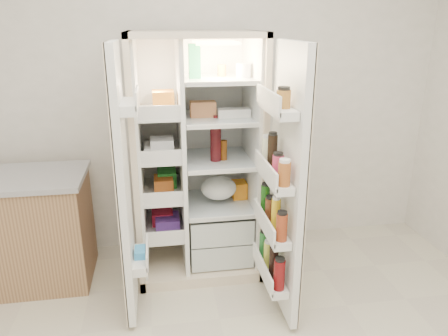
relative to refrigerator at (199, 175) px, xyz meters
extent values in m
cube|color=silver|center=(0.04, 0.35, 0.61)|extent=(4.00, 0.02, 2.70)
cube|color=beige|center=(-0.02, 0.28, 0.16)|extent=(0.92, 0.04, 1.80)
cube|color=beige|center=(-0.46, -0.05, 0.16)|extent=(0.04, 0.70, 1.80)
cube|color=beige|center=(0.42, -0.05, 0.16)|extent=(0.04, 0.70, 1.80)
cube|color=beige|center=(-0.02, -0.05, 1.04)|extent=(0.92, 0.70, 0.04)
cube|color=beige|center=(-0.02, -0.05, -0.70)|extent=(0.92, 0.70, 0.08)
cube|color=white|center=(-0.02, 0.25, 0.18)|extent=(0.84, 0.02, 1.68)
cube|color=white|center=(-0.43, -0.05, 0.18)|extent=(0.02, 0.62, 1.68)
cube|color=white|center=(0.39, -0.05, 0.18)|extent=(0.02, 0.62, 1.68)
cube|color=white|center=(-0.13, -0.05, 0.18)|extent=(0.03, 0.62, 1.68)
cube|color=silver|center=(0.14, -0.07, -0.56)|extent=(0.47, 0.52, 0.19)
cube|color=silver|center=(0.14, -0.07, -0.36)|extent=(0.47, 0.52, 0.19)
cube|color=#FFD18C|center=(0.14, 0.00, 0.98)|extent=(0.30, 0.30, 0.02)
cube|color=silver|center=(-0.28, -0.05, -0.39)|extent=(0.28, 0.58, 0.02)
cube|color=silver|center=(-0.28, -0.05, -0.09)|extent=(0.28, 0.58, 0.02)
cube|color=silver|center=(-0.28, -0.05, 0.21)|extent=(0.28, 0.58, 0.02)
cube|color=silver|center=(-0.28, -0.05, 0.51)|extent=(0.28, 0.58, 0.02)
cube|color=white|center=(0.14, -0.05, -0.22)|extent=(0.49, 0.58, 0.01)
cube|color=white|center=(0.14, -0.05, 0.14)|extent=(0.49, 0.58, 0.01)
cube|color=white|center=(0.14, -0.05, 0.46)|extent=(0.49, 0.58, 0.02)
cube|color=white|center=(0.14, -0.05, 0.74)|extent=(0.49, 0.58, 0.02)
cube|color=red|center=(-0.28, -0.05, -0.33)|extent=(0.16, 0.20, 0.10)
cube|color=green|center=(-0.28, -0.05, -0.02)|extent=(0.14, 0.18, 0.12)
cube|color=silver|center=(-0.28, -0.05, 0.25)|extent=(0.20, 0.22, 0.07)
cube|color=#C37420|center=(-0.28, -0.05, 0.59)|extent=(0.15, 0.16, 0.14)
cube|color=#603399|center=(-0.28, -0.05, -0.34)|extent=(0.18, 0.20, 0.09)
cube|color=#C86223|center=(-0.28, -0.05, -0.03)|extent=(0.14, 0.18, 0.10)
cube|color=white|center=(-0.28, -0.05, 0.28)|extent=(0.16, 0.16, 0.12)
sphere|color=orange|center=(0.01, -0.15, -0.62)|extent=(0.07, 0.07, 0.07)
sphere|color=orange|center=(0.10, -0.11, -0.62)|extent=(0.07, 0.07, 0.07)
sphere|color=orange|center=(0.20, -0.15, -0.62)|extent=(0.07, 0.07, 0.07)
sphere|color=orange|center=(0.06, -0.01, -0.62)|extent=(0.07, 0.07, 0.07)
sphere|color=orange|center=(0.16, -0.03, -0.62)|extent=(0.07, 0.07, 0.07)
sphere|color=orange|center=(0.26, -0.07, -0.62)|extent=(0.07, 0.07, 0.07)
ellipsoid|color=#3D7627|center=(0.14, -0.05, -0.34)|extent=(0.26, 0.24, 0.11)
cylinder|color=#490F14|center=(0.12, -0.11, 0.27)|extent=(0.08, 0.08, 0.25)
cylinder|color=#6A350B|center=(0.18, -0.10, 0.22)|extent=(0.05, 0.05, 0.15)
cube|color=#217A4A|center=(-0.02, -0.08, 0.86)|extent=(0.08, 0.08, 0.23)
cylinder|color=white|center=(0.32, -0.09, 0.79)|extent=(0.11, 0.11, 0.10)
cylinder|color=#AA7527|center=(0.18, 0.00, 0.79)|extent=(0.06, 0.06, 0.08)
cube|color=white|center=(0.25, -0.09, 0.49)|extent=(0.24, 0.10, 0.06)
cube|color=#B57448|center=(0.03, -0.05, 0.52)|extent=(0.18, 0.10, 0.11)
ellipsoid|color=silver|center=(0.14, -0.07, -0.13)|extent=(0.27, 0.25, 0.17)
cube|color=orange|center=(0.32, 0.02, -0.15)|extent=(0.11, 0.13, 0.13)
cube|color=white|center=(-0.52, -0.60, 0.16)|extent=(0.05, 0.40, 1.72)
cube|color=beige|center=(-0.54, -0.60, 0.16)|extent=(0.01, 0.40, 1.72)
cube|color=white|center=(-0.45, -0.60, -0.34)|extent=(0.09, 0.32, 0.06)
cube|color=white|center=(-0.45, -0.60, 0.66)|extent=(0.09, 0.32, 0.06)
cube|color=#338CCC|center=(-0.45, -0.60, -0.31)|extent=(0.07, 0.12, 0.10)
cube|color=white|center=(0.48, -0.69, 0.16)|extent=(0.05, 0.58, 1.72)
cube|color=beige|center=(0.51, -0.69, 0.16)|extent=(0.01, 0.58, 1.72)
cube|color=white|center=(0.40, -0.69, -0.48)|extent=(0.11, 0.50, 0.05)
cube|color=white|center=(0.40, -0.69, -0.14)|extent=(0.11, 0.50, 0.05)
cube|color=white|center=(0.40, -0.69, 0.21)|extent=(0.11, 0.50, 0.05)
cube|color=white|center=(0.40, -0.69, 0.64)|extent=(0.11, 0.50, 0.05)
cylinder|color=#630B0D|center=(0.40, -0.89, -0.36)|extent=(0.07, 0.07, 0.20)
cylinder|color=black|center=(0.40, -0.76, -0.35)|extent=(0.06, 0.06, 0.22)
cylinder|color=#C1C842|center=(0.40, -0.63, -0.37)|extent=(0.06, 0.06, 0.18)
cylinder|color=#277530|center=(0.40, -0.50, -0.36)|extent=(0.06, 0.06, 0.19)
cylinder|color=maroon|center=(0.40, -0.89, -0.03)|extent=(0.07, 0.07, 0.17)
cylinder|color=gold|center=(0.40, -0.76, -0.01)|extent=(0.06, 0.06, 0.21)
cylinder|color=#592B16|center=(0.40, -0.63, -0.04)|extent=(0.07, 0.07, 0.16)
cylinder|color=#185313|center=(0.40, -0.50, -0.02)|extent=(0.06, 0.06, 0.20)
cylinder|color=#9D5222|center=(0.40, -0.89, 0.30)|extent=(0.07, 0.07, 0.14)
cylinder|color=#C63357|center=(0.40, -0.76, 0.30)|extent=(0.07, 0.07, 0.14)
cylinder|color=black|center=(0.40, -0.63, 0.35)|extent=(0.06, 0.06, 0.23)
cylinder|color=#F4F6CA|center=(0.40, -0.50, 0.32)|extent=(0.06, 0.06, 0.18)
cylinder|color=#A16828|center=(0.40, -0.81, 0.71)|extent=(0.08, 0.08, 0.10)
cube|color=#9A764D|center=(-1.40, -0.08, -0.34)|extent=(1.12, 0.58, 0.80)
camera|label=1|loc=(-0.30, -3.06, 1.11)|focal=34.00mm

